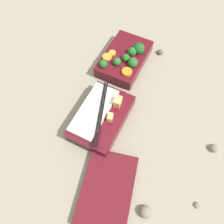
% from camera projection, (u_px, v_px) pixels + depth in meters
% --- Properties ---
extents(ground_plane, '(3.00, 3.00, 0.00)m').
position_uv_depth(ground_plane, '(113.00, 88.00, 0.73)').
color(ground_plane, gray).
extents(bento_tray_vegetable, '(0.20, 0.13, 0.07)m').
position_uv_depth(bento_tray_vegetable, '(125.00, 58.00, 0.76)').
color(bento_tray_vegetable, '#510F19').
rests_on(bento_tray_vegetable, ground_plane).
extents(bento_tray_rice, '(0.20, 0.13, 0.07)m').
position_uv_depth(bento_tray_rice, '(101.00, 116.00, 0.65)').
color(bento_tray_rice, '#510F19').
rests_on(bento_tray_rice, ground_plane).
extents(bento_lid, '(0.22, 0.17, 0.02)m').
position_uv_depth(bento_lid, '(107.00, 189.00, 0.57)').
color(bento_lid, '#510F19').
rests_on(bento_lid, ground_plane).
extents(pebble_0, '(0.02, 0.02, 0.02)m').
position_uv_depth(pebble_0, '(214.00, 148.00, 0.63)').
color(pebble_0, '#7A6B5B').
rests_on(pebble_0, ground_plane).
extents(pebble_1, '(0.02, 0.02, 0.02)m').
position_uv_depth(pebble_1, '(197.00, 205.00, 0.56)').
color(pebble_1, '#7A6B5B').
rests_on(pebble_1, ground_plane).
extents(pebble_2, '(0.03, 0.03, 0.03)m').
position_uv_depth(pebble_2, '(145.00, 212.00, 0.55)').
color(pebble_2, '#7A6B5B').
rests_on(pebble_2, ground_plane).
extents(pebble_3, '(0.02, 0.02, 0.02)m').
position_uv_depth(pebble_3, '(160.00, 52.00, 0.79)').
color(pebble_3, '#595651').
rests_on(pebble_3, ground_plane).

